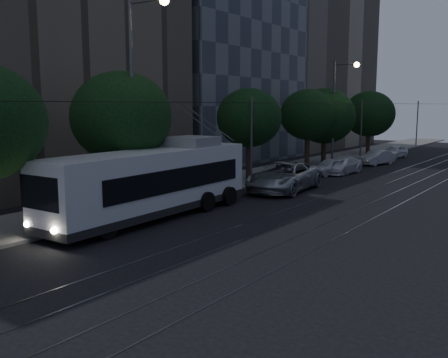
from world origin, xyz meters
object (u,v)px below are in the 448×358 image
streetlamp_far (338,103)px  car_white_d (395,152)px  car_white_c (377,158)px  pickup_silver (284,177)px  streetlamp_near (138,85)px  car_white_b (342,165)px  trolleybus (154,182)px  car_white_a (331,167)px

streetlamp_far → car_white_d: bearing=82.3°
car_white_c → car_white_d: bearing=108.8°
car_white_d → streetlamp_far: (-1.55, -11.52, 4.97)m
pickup_silver → streetlamp_far: bearing=93.6°
streetlamp_near → car_white_c: bearing=84.7°
car_white_b → car_white_c: car_white_c is taller
trolleybus → car_white_d: size_ratio=3.36×
car_white_d → trolleybus: bearing=-85.1°
trolleybus → streetlamp_far: size_ratio=1.39×
car_white_a → streetlamp_far: size_ratio=0.42×
car_white_d → car_white_a: bearing=-83.9°
car_white_d → streetlamp_far: streetlamp_far is taller
car_white_a → car_white_b: 1.35m
car_white_b → car_white_c: (0.21, 7.55, 0.00)m
pickup_silver → car_white_c: 17.41m
trolleybus → pickup_silver: 10.54m
pickup_silver → car_white_b: 9.86m
car_white_b → car_white_c: 7.56m
car_white_c → streetlamp_far: size_ratio=0.44×
trolleybus → car_white_b: bearing=84.5°
car_white_b → car_white_a: bearing=-102.5°
car_white_c → streetlamp_far: bearing=-101.4°
trolleybus → car_white_d: bearing=86.5°
trolleybus → car_white_b: trolleybus is taller
trolleybus → pickup_silver: size_ratio=1.93×
car_white_a → streetlamp_far: streetlamp_far is taller
car_white_a → streetlamp_far: bearing=128.5°
trolleybus → streetlamp_near: size_ratio=1.19×
trolleybus → car_white_b: (1.19, 20.27, -1.09)m
pickup_silver → streetlamp_far: (-2.10, 13.08, 4.70)m
pickup_silver → car_white_a: bearing=88.5°
trolleybus → streetlamp_near: streetlamp_near is taller
car_white_b → car_white_d: 14.75m
car_white_a → streetlamp_near: 19.76m
pickup_silver → car_white_d: pickup_silver is taller
car_white_d → streetlamp_far: size_ratio=0.41×
streetlamp_far → streetlamp_near: bearing=-91.1°
pickup_silver → car_white_d: size_ratio=1.74×
pickup_silver → car_white_a: 8.59m
pickup_silver → streetlamp_far: streetlamp_far is taller
pickup_silver → car_white_a: pickup_silver is taller
trolleybus → car_white_c: bearing=85.0°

